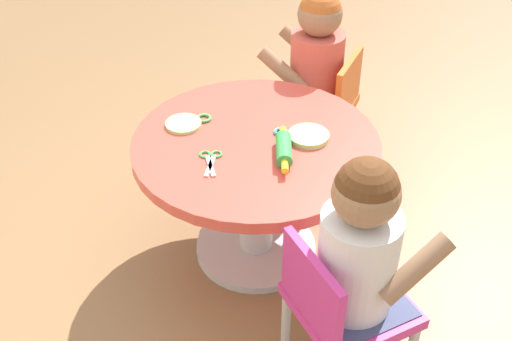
{
  "coord_description": "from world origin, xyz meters",
  "views": [
    {
      "loc": [
        -1.68,
        0.26,
        1.65
      ],
      "look_at": [
        0.0,
        0.0,
        0.37
      ],
      "focal_mm": 44.29,
      "sensor_mm": 36.0,
      "label": 1
    }
  ],
  "objects_px": {
    "rolling_pin": "(284,149)",
    "seated_child_right": "(316,54)",
    "craft_scissors": "(211,159)",
    "child_chair_right": "(322,106)",
    "craft_table": "(256,172)",
    "seated_child_left": "(361,243)",
    "child_chair_left": "(341,307)"
  },
  "relations": [
    {
      "from": "craft_table",
      "to": "seated_child_left",
      "type": "distance_m",
      "value": 0.61
    },
    {
      "from": "craft_scissors",
      "to": "rolling_pin",
      "type": "bearing_deg",
      "value": -92.27
    },
    {
      "from": "rolling_pin",
      "to": "seated_child_right",
      "type": "bearing_deg",
      "value": -22.05
    },
    {
      "from": "seated_child_left",
      "to": "child_chair_right",
      "type": "distance_m",
      "value": 1.07
    },
    {
      "from": "child_chair_left",
      "to": "child_chair_right",
      "type": "xyz_separation_m",
      "value": [
        1.04,
        -0.2,
        0.0
      ]
    },
    {
      "from": "seated_child_left",
      "to": "rolling_pin",
      "type": "bearing_deg",
      "value": 13.81
    },
    {
      "from": "seated_child_right",
      "to": "craft_scissors",
      "type": "height_order",
      "value": "seated_child_right"
    },
    {
      "from": "child_chair_left",
      "to": "rolling_pin",
      "type": "relative_size",
      "value": 2.32
    },
    {
      "from": "child_chair_left",
      "to": "child_chair_right",
      "type": "distance_m",
      "value": 1.06
    },
    {
      "from": "seated_child_right",
      "to": "rolling_pin",
      "type": "distance_m",
      "value": 0.64
    },
    {
      "from": "seated_child_right",
      "to": "rolling_pin",
      "type": "relative_size",
      "value": 2.21
    },
    {
      "from": "child_chair_right",
      "to": "craft_scissors",
      "type": "height_order",
      "value": "child_chair_right"
    },
    {
      "from": "seated_child_right",
      "to": "child_chair_left",
      "type": "bearing_deg",
      "value": 171.19
    },
    {
      "from": "craft_table",
      "to": "child_chair_left",
      "type": "relative_size",
      "value": 1.52
    },
    {
      "from": "seated_child_left",
      "to": "craft_table",
      "type": "bearing_deg",
      "value": 18.51
    },
    {
      "from": "rolling_pin",
      "to": "child_chair_right",
      "type": "bearing_deg",
      "value": -25.6
    },
    {
      "from": "craft_scissors",
      "to": "child_chair_right",
      "type": "bearing_deg",
      "value": -41.84
    },
    {
      "from": "craft_table",
      "to": "craft_scissors",
      "type": "relative_size",
      "value": 5.89
    },
    {
      "from": "craft_table",
      "to": "seated_child_right",
      "type": "height_order",
      "value": "seated_child_right"
    },
    {
      "from": "craft_table",
      "to": "child_chair_right",
      "type": "relative_size",
      "value": 1.52
    },
    {
      "from": "child_chair_right",
      "to": "rolling_pin",
      "type": "distance_m",
      "value": 0.67
    },
    {
      "from": "craft_scissors",
      "to": "seated_child_left",
      "type": "bearing_deg",
      "value": -143.84
    },
    {
      "from": "child_chair_left",
      "to": "craft_table",
      "type": "bearing_deg",
      "value": 14.62
    },
    {
      "from": "child_chair_left",
      "to": "rolling_pin",
      "type": "xyz_separation_m",
      "value": [
        0.47,
        0.08,
        0.21
      ]
    },
    {
      "from": "child_chair_left",
      "to": "child_chair_right",
      "type": "relative_size",
      "value": 1.0
    },
    {
      "from": "craft_table",
      "to": "craft_scissors",
      "type": "distance_m",
      "value": 0.22
    },
    {
      "from": "child_chair_left",
      "to": "seated_child_left",
      "type": "relative_size",
      "value": 1.05
    },
    {
      "from": "seated_child_left",
      "to": "rolling_pin",
      "type": "xyz_separation_m",
      "value": [
        0.46,
        0.11,
        -0.01
      ]
    },
    {
      "from": "child_chair_left",
      "to": "craft_scissors",
      "type": "bearing_deg",
      "value": 32.35
    },
    {
      "from": "child_chair_right",
      "to": "craft_scissors",
      "type": "xyz_separation_m",
      "value": [
        -0.56,
        0.5,
        0.19
      ]
    },
    {
      "from": "child_chair_right",
      "to": "craft_table",
      "type": "bearing_deg",
      "value": 143.83
    },
    {
      "from": "seated_child_left",
      "to": "seated_child_right",
      "type": "distance_m",
      "value": 1.06
    }
  ]
}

